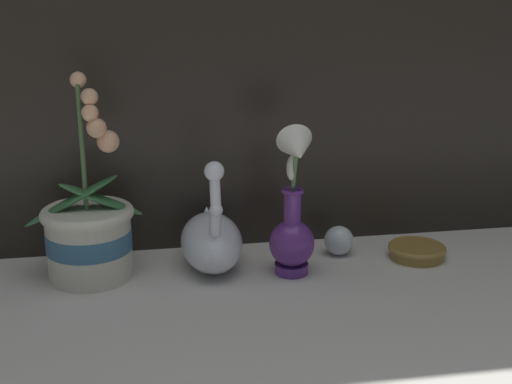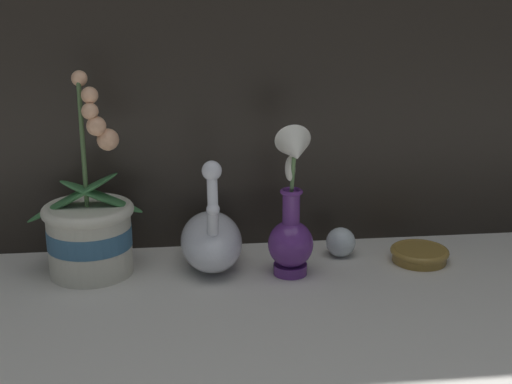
{
  "view_description": "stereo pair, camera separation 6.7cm",
  "coord_description": "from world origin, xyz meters",
  "px_view_note": "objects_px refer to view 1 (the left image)",
  "views": [
    {
      "loc": [
        -0.21,
        -1.09,
        0.52
      ],
      "look_at": [
        -0.01,
        0.11,
        0.14
      ],
      "focal_mm": 50.0,
      "sensor_mm": 36.0,
      "label": 1
    },
    {
      "loc": [
        -0.15,
        -1.1,
        0.52
      ],
      "look_at": [
        -0.01,
        0.11,
        0.14
      ],
      "focal_mm": 50.0,
      "sensor_mm": 36.0,
      "label": 2
    }
  ],
  "objects_px": {
    "orchid_potted_plant": "(89,233)",
    "glass_sphere": "(339,240)",
    "amber_dish": "(417,250)",
    "swan_figurine": "(211,239)",
    "blue_vase": "(293,220)"
  },
  "relations": [
    {
      "from": "glass_sphere",
      "to": "amber_dish",
      "type": "bearing_deg",
      "value": -16.4
    },
    {
      "from": "glass_sphere",
      "to": "amber_dish",
      "type": "height_order",
      "value": "glass_sphere"
    },
    {
      "from": "orchid_potted_plant",
      "to": "amber_dish",
      "type": "distance_m",
      "value": 0.61
    },
    {
      "from": "orchid_potted_plant",
      "to": "swan_figurine",
      "type": "height_order",
      "value": "orchid_potted_plant"
    },
    {
      "from": "blue_vase",
      "to": "glass_sphere",
      "type": "bearing_deg",
      "value": 35.61
    },
    {
      "from": "blue_vase",
      "to": "glass_sphere",
      "type": "relative_size",
      "value": 4.91
    },
    {
      "from": "orchid_potted_plant",
      "to": "glass_sphere",
      "type": "xyz_separation_m",
      "value": [
        0.46,
        0.03,
        -0.05
      ]
    },
    {
      "from": "glass_sphere",
      "to": "swan_figurine",
      "type": "bearing_deg",
      "value": -175.5
    },
    {
      "from": "swan_figurine",
      "to": "glass_sphere",
      "type": "relative_size",
      "value": 3.88
    },
    {
      "from": "blue_vase",
      "to": "glass_sphere",
      "type": "distance_m",
      "value": 0.15
    },
    {
      "from": "amber_dish",
      "to": "orchid_potted_plant",
      "type": "bearing_deg",
      "value": 178.44
    },
    {
      "from": "orchid_potted_plant",
      "to": "swan_figurine",
      "type": "bearing_deg",
      "value": 1.52
    },
    {
      "from": "orchid_potted_plant",
      "to": "blue_vase",
      "type": "distance_m",
      "value": 0.36
    },
    {
      "from": "swan_figurine",
      "to": "glass_sphere",
      "type": "bearing_deg",
      "value": 4.5
    },
    {
      "from": "swan_figurine",
      "to": "amber_dish",
      "type": "relative_size",
      "value": 2.01
    }
  ]
}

